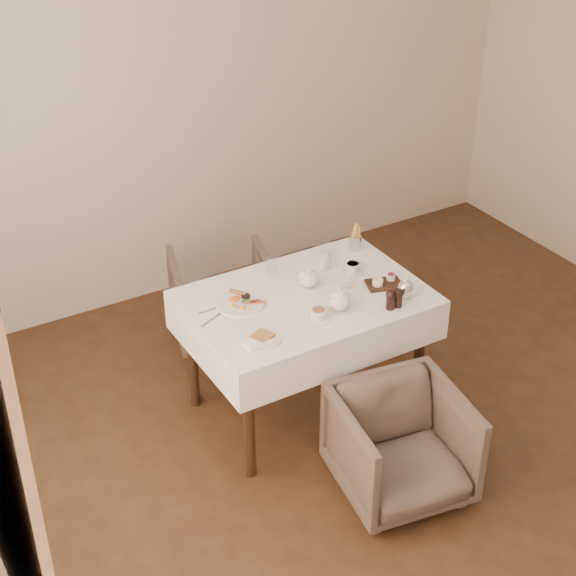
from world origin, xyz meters
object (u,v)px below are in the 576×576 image
(table, at_px, (305,314))
(armchair_near, at_px, (401,446))
(breakfast_plate, at_px, (240,302))
(armchair_far, at_px, (221,297))
(teapot_centre, at_px, (308,277))

(table, distance_m, armchair_near, 0.89)
(table, distance_m, breakfast_plate, 0.38)
(breakfast_plate, bearing_deg, armchair_far, 62.64)
(table, bearing_deg, armchair_far, 94.60)
(breakfast_plate, bearing_deg, teapot_centre, -13.55)
(table, xyz_separation_m, armchair_near, (0.07, -0.82, -0.35))
(armchair_far, relative_size, teapot_centre, 3.95)
(table, xyz_separation_m, armchair_far, (-0.07, 0.90, -0.35))
(table, relative_size, breakfast_plate, 4.91)
(armchair_near, distance_m, breakfast_plate, 1.12)
(table, relative_size, armchair_near, 2.02)
(armchair_far, bearing_deg, armchair_near, 111.36)
(teapot_centre, bearing_deg, armchair_near, -112.51)
(armchair_far, height_order, teapot_centre, teapot_centre)
(teapot_centre, bearing_deg, breakfast_plate, 152.32)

